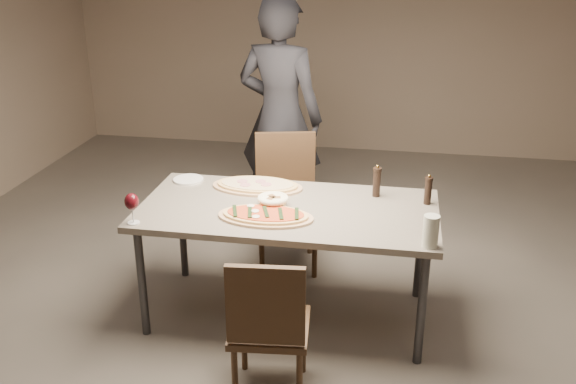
% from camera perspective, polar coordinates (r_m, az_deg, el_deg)
% --- Properties ---
extents(room, '(7.00, 7.00, 7.00)m').
position_cam_1_polar(room, '(3.67, 0.00, 7.98)').
color(room, '#625B54').
rests_on(room, ground).
extents(dining_table, '(1.80, 0.90, 0.75)m').
position_cam_1_polar(dining_table, '(3.90, 0.00, -2.14)').
color(dining_table, slate).
rests_on(dining_table, ground).
extents(zucchini_pizza, '(0.56, 0.31, 0.05)m').
position_cam_1_polar(zucchini_pizza, '(3.73, -2.03, -2.09)').
color(zucchini_pizza, tan).
rests_on(zucchini_pizza, dining_table).
extents(ham_pizza, '(0.59, 0.33, 0.04)m').
position_cam_1_polar(ham_pizza, '(4.17, -2.74, 0.58)').
color(ham_pizza, tan).
rests_on(ham_pizza, dining_table).
extents(bread_basket, '(0.19, 0.19, 0.07)m').
position_cam_1_polar(bread_basket, '(3.88, -1.35, -0.75)').
color(bread_basket, '#F8EEC9').
rests_on(bread_basket, dining_table).
extents(oil_dish, '(0.12, 0.12, 0.01)m').
position_cam_1_polar(oil_dish, '(4.11, -1.28, 0.13)').
color(oil_dish, white).
rests_on(oil_dish, dining_table).
extents(pepper_mill_left, '(0.05, 0.05, 0.21)m').
position_cam_1_polar(pepper_mill_left, '(4.05, 7.89, 0.93)').
color(pepper_mill_left, black).
rests_on(pepper_mill_left, dining_table).
extents(pepper_mill_right, '(0.05, 0.05, 0.19)m').
position_cam_1_polar(pepper_mill_right, '(3.99, 12.35, 0.17)').
color(pepper_mill_right, black).
rests_on(pepper_mill_right, dining_table).
extents(carafe, '(0.08, 0.08, 0.18)m').
position_cam_1_polar(carafe, '(3.45, 12.57, -3.42)').
color(carafe, silver).
rests_on(carafe, dining_table).
extents(wine_glass, '(0.08, 0.08, 0.18)m').
position_cam_1_polar(wine_glass, '(3.73, -13.72, -0.92)').
color(wine_glass, silver).
rests_on(wine_glass, dining_table).
extents(side_plate, '(0.20, 0.20, 0.01)m').
position_cam_1_polar(side_plate, '(4.35, -8.85, 1.10)').
color(side_plate, white).
rests_on(side_plate, dining_table).
extents(chair_near, '(0.44, 0.44, 0.85)m').
position_cam_1_polar(chair_near, '(3.29, -1.78, -11.51)').
color(chair_near, '#3C2919').
rests_on(chair_near, ground).
extents(chair_far, '(0.55, 0.55, 0.96)m').
position_cam_1_polar(chair_far, '(4.65, -0.17, -0.10)').
color(chair_far, '#3C2919').
rests_on(chair_far, ground).
extents(diner, '(0.78, 0.60, 1.90)m').
position_cam_1_polar(diner, '(5.06, -0.71, 6.64)').
color(diner, black).
rests_on(diner, ground).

